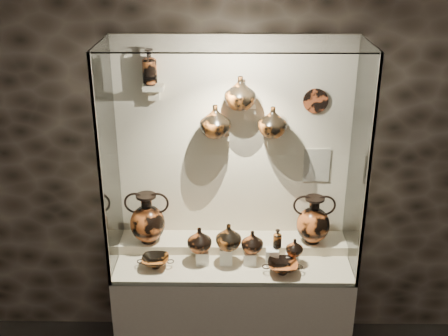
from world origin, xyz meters
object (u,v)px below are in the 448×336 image
at_px(amphora_right, 313,219).
at_px(lekythos_small, 277,238).
at_px(jug_a, 199,239).
at_px(jug_e, 294,247).
at_px(ovoid_vase_a, 215,121).
at_px(amphora_left, 147,218).
at_px(ovoid_vase_c, 273,122).
at_px(ovoid_vase_b, 240,93).
at_px(lekythos_tall, 149,65).
at_px(kylix_left, 156,261).
at_px(jug_c, 252,242).
at_px(kylix_right, 283,266).
at_px(jug_b, 229,237).

bearing_deg(amphora_right, lekythos_small, -165.92).
relative_size(jug_a, jug_e, 1.43).
bearing_deg(ovoid_vase_a, jug_a, -137.85).
relative_size(amphora_left, amphora_right, 1.05).
relative_size(jug_e, ovoid_vase_c, 0.61).
bearing_deg(ovoid_vase_c, ovoid_vase_b, -159.96).
xyz_separation_m(amphora_right, lekythos_tall, (-1.16, 0.09, 1.12)).
distance_m(amphora_right, kylix_left, 1.19).
bearing_deg(lekythos_tall, lekythos_small, -13.44).
relative_size(amphora_left, lekythos_small, 2.32).
distance_m(jug_c, ovoid_vase_a, 0.90).
xyz_separation_m(ovoid_vase_b, ovoid_vase_c, (0.23, 0.01, -0.21)).
bearing_deg(kylix_right, amphora_left, 140.25).
bearing_deg(jug_a, amphora_left, 137.88).
relative_size(lekythos_small, kylix_right, 0.62).
height_order(jug_e, kylix_right, jug_e).
xyz_separation_m(amphora_right, ovoid_vase_c, (-0.32, 0.05, 0.74)).
bearing_deg(lekythos_tall, amphora_right, -1.01).
bearing_deg(jug_e, ovoid_vase_b, 150.93).
distance_m(amphora_left, ovoid_vase_c, 1.16).
xyz_separation_m(lekythos_small, ovoid_vase_c, (-0.05, 0.22, 0.79)).
bearing_deg(lekythos_small, kylix_left, 177.54).
height_order(jug_e, ovoid_vase_a, ovoid_vase_a).
relative_size(lekythos_tall, ovoid_vase_b, 1.21).
bearing_deg(kylix_right, jug_b, 141.06).
xyz_separation_m(amphora_left, jug_a, (0.39, -0.18, -0.07)).
relative_size(amphora_left, ovoid_vase_c, 1.84).
bearing_deg(jug_c, ovoid_vase_a, 127.34).
bearing_deg(lekythos_tall, ovoid_vase_a, -3.32).
relative_size(amphora_left, jug_a, 2.12).
bearing_deg(ovoid_vase_a, lekythos_tall, 151.04).
distance_m(amphora_right, lekythos_tall, 1.61).
height_order(amphora_left, jug_a, amphora_left).
distance_m(jug_c, kylix_right, 0.28).
distance_m(jug_b, lekythos_small, 0.35).
distance_m(jug_a, ovoid_vase_c, 0.98).
relative_size(jug_e, ovoid_vase_a, 0.57).
bearing_deg(lekythos_small, kylix_right, -84.92).
distance_m(jug_b, jug_c, 0.18).
bearing_deg(ovoid_vase_a, jug_b, -90.61).
bearing_deg(jug_b, jug_c, -4.28).
bearing_deg(kylix_left, lekythos_small, -2.26).
xyz_separation_m(amphora_left, amphora_right, (1.22, 0.01, -0.01)).
xyz_separation_m(lekythos_small, ovoid_vase_a, (-0.44, 0.22, 0.80)).
height_order(amphora_left, kylix_right, amphora_left).
distance_m(lekythos_tall, ovoid_vase_b, 0.64).
xyz_separation_m(amphora_right, ovoid_vase_b, (-0.55, 0.04, 0.95)).
bearing_deg(kylix_left, ovoid_vase_a, 27.48).
xyz_separation_m(kylix_left, lekythos_tall, (-0.02, 0.35, 1.32)).
height_order(amphora_right, lekythos_tall, lekythos_tall).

